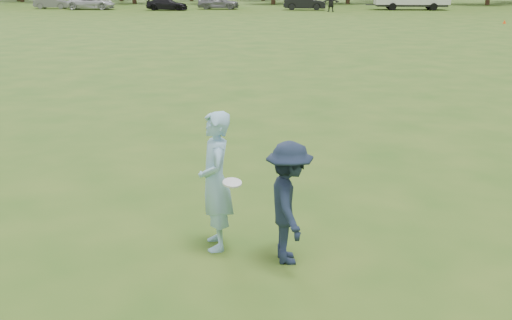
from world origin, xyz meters
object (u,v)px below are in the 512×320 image
Objects in this scene: car_c at (92,3)px; car_d at (167,4)px; car_f at (305,3)px; car_e at (218,2)px; car_b at (53,3)px; defender at (289,203)px; thrower at (215,181)px; player_far_d at (331,2)px; field_cone at (505,22)px.

car_c is 1.14× the size of car_d.
car_d is 15.12m from car_f.
car_f is at bearing -90.49° from car_e.
car_f is at bearing -91.39° from car_b.
defender reaches higher than car_c.
thrower is 66.28m from car_b.
player_far_d is 0.47× the size of car_b.
thrower is 0.44× the size of car_f.
defender is at bearing -88.73° from player_far_d.
field_cone is (30.89, -16.21, -0.50)m from car_d.
defender is 57.70m from player_far_d.
field_cone is (13.13, -14.79, -0.81)m from player_far_d.
player_far_d is 12.92m from car_e.
field_cone is (17.90, 42.42, -0.87)m from thrower.
car_f is at bearing -83.09° from car_d.
car_f is at bearing -90.94° from car_c.
player_far_d is 31.58m from car_b.
player_far_d is at bearing 131.59° from field_cone.
field_cone is at bearing -30.27° from defender.
player_far_d is at bearing 161.61° from thrower.
defender is 61.93m from car_e.
car_b is (-31.38, 3.50, -0.29)m from player_far_d.
car_b is (-27.67, 61.08, -0.19)m from defender.
car_e is (19.01, 0.24, 0.11)m from car_b.
car_f is at bearing 131.81° from field_cone.
field_cone is at bearing -137.07° from car_f.
thrower is at bearing -112.88° from field_cone.
thrower is 1.18× the size of defender.
car_f is (28.66, -0.57, 0.09)m from car_b.
player_far_d is at bearing -96.61° from car_b.
defender is 60.65m from car_d.
car_e is 31.52m from field_cone.
car_b is 0.79× the size of car_c.
defender is 45.99m from field_cone.
car_f is at bearing 137.83° from player_far_d.
car_d is at bearing 152.31° from field_cone.
car_e is at bearing -89.53° from car_b.
car_d is at bearing -98.49° from car_c.
thrower is at bearing -168.59° from car_e.
defender is 67.06m from car_b.
car_d is (8.71, -0.94, -0.06)m from car_c.
thrower is 6.81× the size of field_cone.
car_b is 0.89× the size of car_e.
car_c is at bearing 92.49° from car_f.
player_far_d is 6.40× the size of field_cone.
player_far_d is 26.58m from car_c.
car_b is 5.04m from car_c.
car_f is at bearing 164.42° from thrower.
car_d is at bearing 117.58° from car_e.
field_cone is at bearing -116.51° from car_d.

